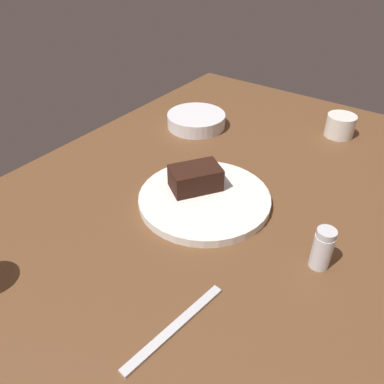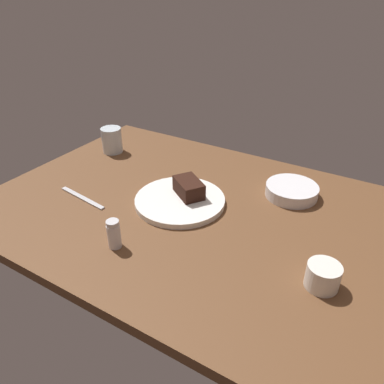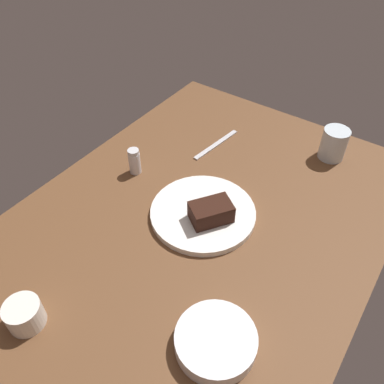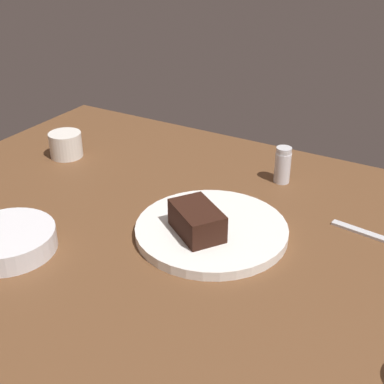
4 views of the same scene
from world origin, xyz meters
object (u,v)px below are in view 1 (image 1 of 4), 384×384
object	(u,v)px
salt_shaker	(322,249)
coffee_cup	(340,126)
dessert_plate	(203,198)
side_bowl	(196,120)
butter_knife	(175,327)
chocolate_cake_slice	(195,178)

from	to	relation	value
salt_shaker	coffee_cup	world-z (taller)	salt_shaker
dessert_plate	coffee_cup	distance (cm)	46.15
dessert_plate	side_bowl	size ratio (longest dim) A/B	1.69
salt_shaker	butter_knife	world-z (taller)	salt_shaker
salt_shaker	butter_knife	bearing A→B (deg)	152.97
dessert_plate	salt_shaker	size ratio (longest dim) A/B	3.46
dessert_plate	coffee_cup	world-z (taller)	coffee_cup
chocolate_cake_slice	butter_knife	xyz separation A→B (cm)	(-27.81, -16.14, -3.85)
butter_knife	chocolate_cake_slice	bearing A→B (deg)	37.69
coffee_cup	salt_shaker	bearing A→B (deg)	-164.94
coffee_cup	butter_knife	world-z (taller)	coffee_cup
dessert_plate	butter_knife	distance (cm)	29.81
chocolate_cake_slice	side_bowl	distance (cm)	31.39
side_bowl	coffee_cup	world-z (taller)	coffee_cup
coffee_cup	butter_knife	distance (cm)	71.02
side_bowl	coffee_cup	distance (cm)	37.66
chocolate_cake_slice	salt_shaker	world-z (taller)	salt_shaker
side_bowl	salt_shaker	bearing A→B (deg)	-122.97
side_bowl	coffee_cup	xyz separation A→B (cm)	(17.48, -33.34, 1.04)
chocolate_cake_slice	salt_shaker	xyz separation A→B (cm)	(-4.22, -28.18, -0.32)
butter_knife	coffee_cup	bearing A→B (deg)	8.13
chocolate_cake_slice	side_bowl	bearing A→B (deg)	34.90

